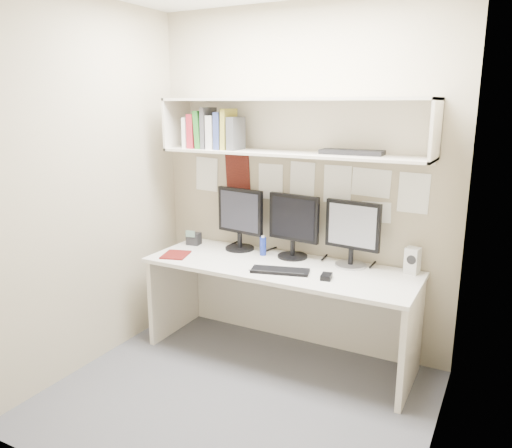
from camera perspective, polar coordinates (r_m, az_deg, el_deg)
The scene contains 19 objects.
floor at distance 3.47m, azimuth -2.24°, elevation -19.27°, with size 2.40×2.00×0.01m, color #4B4B50.
wall_back at distance 3.85m, azimuth 5.07°, elevation 4.89°, with size 2.40×0.02×2.60m, color tan.
wall_front at distance 2.19m, azimuth -15.78°, elevation -2.35°, with size 2.40×0.02×2.60m, color tan.
wall_left at distance 3.71m, azimuth -18.72°, elevation 3.89°, with size 0.02×2.00×2.60m, color tan.
wall_right at distance 2.59m, azimuth 21.11°, elevation -0.29°, with size 0.02×2.00×2.60m, color tan.
desk at distance 3.80m, azimuth 2.69°, elevation -9.88°, with size 2.00×0.70×0.73m.
overhead_hutch at distance 3.68m, azimuth 4.35°, elevation 11.07°, with size 2.00×0.38×0.40m.
pinned_papers at distance 3.85m, azimuth 5.02°, elevation 4.14°, with size 1.92×0.01×0.48m, color white, non-canonical shape.
monitor_left at distance 3.99m, azimuth -1.84°, elevation 0.83°, with size 0.43×0.23×0.50m.
monitor_center at distance 3.79m, azimuth 4.31°, elevation 0.04°, with size 0.42×0.23×0.49m.
monitor_right at distance 3.64m, azimuth 10.96°, elevation -0.82°, with size 0.41×0.23×0.48m.
keyboard at distance 3.51m, azimuth 2.77°, elevation -5.36°, with size 0.40×0.14×0.02m, color black.
mouse at distance 3.41m, azimuth 8.04°, elevation -5.97°, with size 0.07×0.11×0.03m, color black.
speaker at distance 3.63m, azimuth 17.45°, elevation -4.00°, with size 0.11×0.11×0.18m.
blue_bottle at distance 3.87m, azimuth 0.81°, elevation -2.53°, with size 0.05×0.05×0.16m.
maroon_notebook at distance 3.93m, azimuth -9.17°, elevation -3.49°, with size 0.19×0.23×0.01m, color #59100F.
desk_phone at distance 4.20m, azimuth -7.13°, elevation -1.66°, with size 0.12×0.11×0.13m.
book_stack at distance 3.90m, azimuth -4.86°, elevation 10.55°, with size 0.46×0.19×0.31m.
hutch_tray at distance 3.52m, azimuth 10.91°, elevation 8.07°, with size 0.43×0.16×0.03m, color black.
Camera 1 is at (1.47, -2.51, 1.88)m, focal length 35.00 mm.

